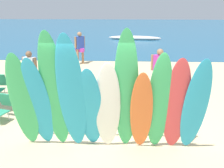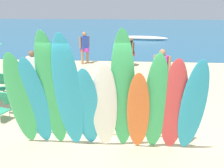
% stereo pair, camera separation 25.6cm
% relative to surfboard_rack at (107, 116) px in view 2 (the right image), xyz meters
% --- Properties ---
extents(ground, '(60.00, 60.00, 0.00)m').
position_rel_surfboard_rack_xyz_m(ground, '(0.00, 14.00, -0.60)').
color(ground, '#D3BC8C').
extents(ocean_water, '(60.00, 40.00, 0.02)m').
position_rel_surfboard_rack_xyz_m(ocean_water, '(0.00, 29.28, -0.59)').
color(ocean_water, '#235B7F').
rests_on(ocean_water, ground).
extents(surfboard_rack, '(4.06, 0.07, 0.74)m').
position_rel_surfboard_rack_xyz_m(surfboard_rack, '(0.00, 0.00, 0.00)').
color(surfboard_rack, brown).
rests_on(surfboard_rack, ground).
extents(surfboard_green_0, '(0.57, 0.88, 2.32)m').
position_rel_surfboard_rack_xyz_m(surfboard_green_0, '(-1.81, -0.61, 0.56)').
color(surfboard_green_0, '#38B266').
rests_on(surfboard_green_0, ground).
extents(surfboard_teal_1, '(0.60, 0.91, 2.23)m').
position_rel_surfboard_rack_xyz_m(surfboard_teal_1, '(-1.49, -0.59, 0.51)').
color(surfboard_teal_1, '#289EC6').
rests_on(surfboard_teal_1, ground).
extents(surfboard_green_2, '(0.54, 0.99, 2.76)m').
position_rel_surfboard_rack_xyz_m(surfboard_green_2, '(-1.10, -0.66, 0.78)').
color(surfboard_green_2, '#38B266').
rests_on(surfboard_green_2, ground).
extents(surfboard_teal_3, '(0.60, 1.01, 2.72)m').
position_rel_surfboard_rack_xyz_m(surfboard_teal_3, '(-0.74, -0.71, 0.76)').
color(surfboard_teal_3, '#289EC6').
rests_on(surfboard_teal_3, ground).
extents(surfboard_teal_4, '(0.53, 0.83, 2.02)m').
position_rel_surfboard_rack_xyz_m(surfboard_teal_4, '(-0.37, -0.57, 0.40)').
color(surfboard_teal_4, '#289EC6').
rests_on(surfboard_teal_4, ground).
extents(surfboard_white_5, '(0.59, 0.76, 2.13)m').
position_rel_surfboard_rack_xyz_m(surfboard_white_5, '(-0.00, -0.57, 0.46)').
color(surfboard_white_5, white).
rests_on(surfboard_white_5, ground).
extents(surfboard_green_6, '(0.53, 0.88, 2.79)m').
position_rel_surfboard_rack_xyz_m(surfboard_green_6, '(0.39, -0.61, 0.79)').
color(surfboard_green_6, '#38B266').
rests_on(surfboard_green_6, ground).
extents(surfboard_orange_7, '(0.50, 0.77, 1.95)m').
position_rel_surfboard_rack_xyz_m(surfboard_orange_7, '(0.72, -0.60, 0.37)').
color(surfboard_orange_7, orange).
rests_on(surfboard_orange_7, ground).
extents(surfboard_green_8, '(0.51, 0.77, 2.33)m').
position_rel_surfboard_rack_xyz_m(surfboard_green_8, '(1.08, -0.57, 0.56)').
color(surfboard_green_8, '#38B266').
rests_on(surfboard_green_8, ground).
extents(surfboard_red_9, '(0.56, 0.73, 2.23)m').
position_rel_surfboard_rack_xyz_m(surfboard_red_9, '(1.46, -0.56, 0.51)').
color(surfboard_red_9, '#D13D42').
rests_on(surfboard_red_9, ground).
extents(surfboard_teal_10, '(0.59, 0.84, 2.23)m').
position_rel_surfboard_rack_xyz_m(surfboard_teal_10, '(1.84, -0.60, 0.51)').
color(surfboard_teal_10, '#289EC6').
rests_on(surfboard_teal_10, ground).
extents(beachgoer_by_water, '(0.39, 0.54, 1.49)m').
position_rel_surfboard_rack_xyz_m(beachgoer_by_water, '(0.45, 8.09, 0.25)').
color(beachgoer_by_water, brown).
rests_on(beachgoer_by_water, ground).
extents(beachgoer_strolling, '(0.60, 0.35, 1.67)m').
position_rel_surfboard_rack_xyz_m(beachgoer_strolling, '(1.58, 3.51, 0.36)').
color(beachgoer_strolling, '#9E704C').
rests_on(beachgoer_strolling, ground).
extents(beachgoer_near_rack, '(0.58, 0.33, 1.60)m').
position_rel_surfboard_rack_xyz_m(beachgoer_near_rack, '(-3.00, 3.27, 0.32)').
color(beachgoer_near_rack, brown).
rests_on(beachgoer_near_rack, ground).
extents(beachgoer_photographing, '(0.49, 0.50, 1.73)m').
position_rel_surfboard_rack_xyz_m(beachgoer_photographing, '(-2.05, 8.47, 0.39)').
color(beachgoer_photographing, '#9E704C').
rests_on(beachgoer_photographing, ground).
extents(beach_chair_red, '(0.69, 0.86, 0.79)m').
position_rel_surfboard_rack_xyz_m(beach_chair_red, '(-3.10, 1.03, -0.18)').
color(beach_chair_red, '#B7B7BC').
rests_on(beach_chair_red, ground).
extents(beach_chair_blue, '(0.54, 0.76, 0.79)m').
position_rel_surfboard_rack_xyz_m(beach_chair_blue, '(-4.13, 3.06, -0.18)').
color(beach_chair_blue, '#B7B7BC').
rests_on(beach_chair_blue, ground).
extents(beach_chair_striped, '(0.68, 0.81, 0.81)m').
position_rel_surfboard_rack_xyz_m(beach_chair_striped, '(-2.90, 2.43, -0.18)').
color(beach_chair_striped, '#B7B7BC').
rests_on(beach_chair_striped, ground).
extents(distant_boat, '(4.78, 1.41, 0.38)m').
position_rel_surfboard_rack_xyz_m(distant_boat, '(1.22, 18.77, -0.43)').
color(distant_boat, silver).
rests_on(distant_boat, ground).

